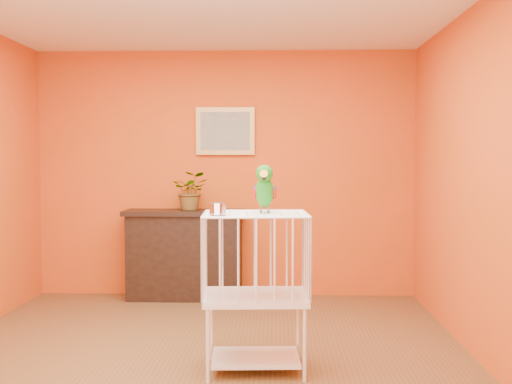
{
  "coord_description": "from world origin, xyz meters",
  "views": [
    {
      "loc": [
        0.55,
        -4.56,
        1.46
      ],
      "look_at": [
        0.4,
        -0.13,
        1.23
      ],
      "focal_mm": 45.0,
      "sensor_mm": 36.0,
      "label": 1
    }
  ],
  "objects": [
    {
      "name": "ground",
      "position": [
        0.0,
        0.0,
        0.0
      ],
      "size": [
        4.5,
        4.5,
        0.0
      ],
      "primitive_type": "plane",
      "color": "brown",
      "rests_on": "ground"
    },
    {
      "name": "console_cabinet",
      "position": [
        -0.41,
        2.03,
        0.46
      ],
      "size": [
        1.25,
        0.45,
        0.93
      ],
      "color": "black",
      "rests_on": "ground"
    },
    {
      "name": "birdcage",
      "position": [
        0.4,
        -0.2,
        0.56
      ],
      "size": [
        0.73,
        0.58,
        1.09
      ],
      "rotation": [
        0.0,
        0.0,
        0.06
      ],
      "color": "white",
      "rests_on": "ground"
    },
    {
      "name": "potted_plant",
      "position": [
        -0.34,
        2.0,
        1.08
      ],
      "size": [
        0.37,
        0.41,
        0.31
      ],
      "primitive_type": "imported",
      "rotation": [
        0.0,
        0.0,
        -0.03
      ],
      "color": "#26722D",
      "rests_on": "console_cabinet"
    },
    {
      "name": "framed_picture",
      "position": [
        0.0,
        2.22,
        1.75
      ],
      "size": [
        0.62,
        0.04,
        0.5
      ],
      "color": "#B48540",
      "rests_on": "room_shell"
    },
    {
      "name": "parrot",
      "position": [
        0.46,
        -0.17,
        1.26
      ],
      "size": [
        0.16,
        0.3,
        0.33
      ],
      "rotation": [
        0.0,
        0.0,
        -0.03
      ],
      "color": "#59544C",
      "rests_on": "birdcage"
    },
    {
      "name": "room_shell",
      "position": [
        0.0,
        0.0,
        1.58
      ],
      "size": [
        4.5,
        4.5,
        4.5
      ],
      "color": "#E34915",
      "rests_on": "ground"
    },
    {
      "name": "feed_cup",
      "position": [
        0.16,
        -0.38,
        1.13
      ],
      "size": [
        0.11,
        0.11,
        0.08
      ],
      "primitive_type": "cylinder",
      "color": "silver",
      "rests_on": "birdcage"
    }
  ]
}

